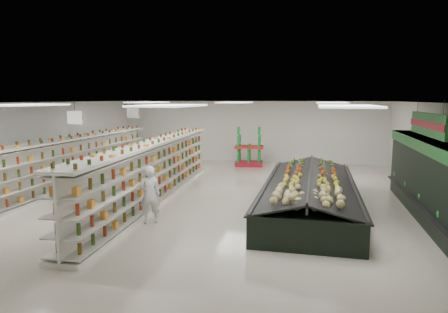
% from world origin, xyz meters
% --- Properties ---
extents(floor, '(16.00, 16.00, 0.00)m').
position_xyz_m(floor, '(0.00, 0.00, 0.00)').
color(floor, beige).
rests_on(floor, ground).
extents(ceiling, '(14.00, 16.00, 0.02)m').
position_xyz_m(ceiling, '(0.00, 0.00, 3.20)').
color(ceiling, white).
rests_on(ceiling, wall_back).
extents(wall_back, '(14.00, 0.02, 3.20)m').
position_xyz_m(wall_back, '(0.00, 8.00, 1.60)').
color(wall_back, white).
rests_on(wall_back, floor).
extents(wall_front, '(14.00, 0.02, 3.20)m').
position_xyz_m(wall_front, '(0.00, -8.00, 1.60)').
color(wall_front, white).
rests_on(wall_front, floor).
extents(wall_left, '(0.02, 16.00, 3.20)m').
position_xyz_m(wall_left, '(-7.00, 0.00, 1.60)').
color(wall_left, white).
rests_on(wall_left, floor).
extents(wall_right, '(0.02, 16.00, 3.20)m').
position_xyz_m(wall_right, '(7.00, 0.00, 1.60)').
color(wall_right, white).
rests_on(wall_right, floor).
extents(produce_wall_case, '(0.93, 8.00, 2.20)m').
position_xyz_m(produce_wall_case, '(6.53, -1.50, 1.24)').
color(produce_wall_case, black).
rests_on(produce_wall_case, floor).
extents(aisle_sign_near, '(0.52, 0.06, 0.75)m').
position_xyz_m(aisle_sign_near, '(-3.80, -2.00, 2.75)').
color(aisle_sign_near, white).
rests_on(aisle_sign_near, ceiling).
extents(aisle_sign_far, '(0.52, 0.06, 0.75)m').
position_xyz_m(aisle_sign_far, '(-3.80, 2.00, 2.75)').
color(aisle_sign_far, white).
rests_on(aisle_sign_far, ceiling).
extents(hortifruti_banner, '(0.12, 3.20, 0.95)m').
position_xyz_m(hortifruti_banner, '(6.25, -1.50, 2.65)').
color(hortifruti_banner, '#1C6A23').
rests_on(hortifruti_banner, ceiling).
extents(gondola_left, '(0.84, 10.78, 1.87)m').
position_xyz_m(gondola_left, '(-5.62, 0.71, 0.86)').
color(gondola_left, white).
rests_on(gondola_left, floor).
extents(gondola_center, '(1.38, 11.25, 1.95)m').
position_xyz_m(gondola_center, '(-1.75, -0.77, 0.89)').
color(gondola_center, white).
rests_on(gondola_center, floor).
extents(produce_island, '(2.80, 7.58, 1.13)m').
position_xyz_m(produce_island, '(3.26, -0.77, 0.51)').
color(produce_island, black).
rests_on(produce_island, floor).
extents(soda_endcap, '(1.47, 1.07, 1.79)m').
position_xyz_m(soda_endcap, '(0.23, 6.55, 0.87)').
color(soda_endcap, '#A71324').
rests_on(soda_endcap, floor).
extents(shopper_main, '(0.68, 0.60, 1.57)m').
position_xyz_m(shopper_main, '(-0.91, -3.20, 0.78)').
color(shopper_main, silver).
rests_on(shopper_main, floor).
extents(shopper_background, '(0.62, 0.82, 1.50)m').
position_xyz_m(shopper_background, '(-3.39, 2.78, 0.75)').
color(shopper_background, '#A18163').
rests_on(shopper_background, floor).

